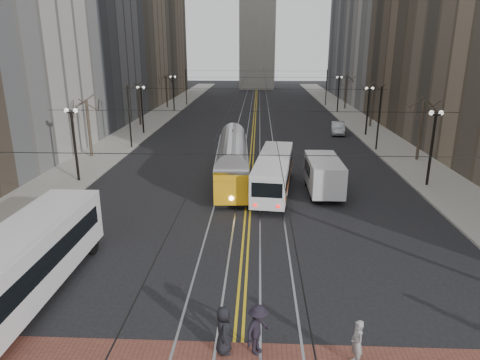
# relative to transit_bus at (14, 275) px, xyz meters

# --- Properties ---
(ground) EXTENTS (260.00, 260.00, 0.00)m
(ground) POSITION_rel_transit_bus_xyz_m (9.06, -0.70, -1.55)
(ground) COLOR black
(ground) RESTS_ON ground
(sidewalk_left) EXTENTS (5.00, 140.00, 0.15)m
(sidewalk_left) POSITION_rel_transit_bus_xyz_m (-5.94, 44.30, -1.48)
(sidewalk_left) COLOR gray
(sidewalk_left) RESTS_ON ground
(sidewalk_right) EXTENTS (5.00, 140.00, 0.15)m
(sidewalk_right) POSITION_rel_transit_bus_xyz_m (24.06, 44.30, -1.48)
(sidewalk_right) COLOR gray
(sidewalk_right) RESTS_ON ground
(streetcar_rails) EXTENTS (4.80, 130.00, 0.02)m
(streetcar_rails) POSITION_rel_transit_bus_xyz_m (9.06, 44.30, -1.55)
(streetcar_rails) COLOR gray
(streetcar_rails) RESTS_ON ground
(centre_lines) EXTENTS (0.42, 130.00, 0.01)m
(centre_lines) POSITION_rel_transit_bus_xyz_m (9.06, 44.30, -1.55)
(centre_lines) COLOR gold
(centre_lines) RESTS_ON ground
(building_left_far) EXTENTS (16.00, 20.00, 40.00)m
(building_left_far) POSITION_rel_transit_bus_xyz_m (-16.44, 85.30, 18.45)
(building_left_far) COLOR brown
(building_left_far) RESTS_ON ground
(building_right_far) EXTENTS (16.00, 20.00, 40.00)m
(building_right_far) POSITION_rel_transit_bus_xyz_m (34.56, 85.30, 18.45)
(building_right_far) COLOR slate
(building_right_far) RESTS_ON ground
(lamp_posts) EXTENTS (27.60, 57.20, 5.60)m
(lamp_posts) POSITION_rel_transit_bus_xyz_m (9.06, 28.05, 1.25)
(lamp_posts) COLOR black
(lamp_posts) RESTS_ON ground
(street_trees) EXTENTS (31.68, 53.28, 5.60)m
(street_trees) POSITION_rel_transit_bus_xyz_m (9.06, 34.55, 1.25)
(street_trees) COLOR #382D23
(street_trees) RESTS_ON ground
(trolley_wires) EXTENTS (25.96, 120.00, 6.60)m
(trolley_wires) POSITION_rel_transit_bus_xyz_m (9.06, 34.14, 2.22)
(trolley_wires) COLOR black
(trolley_wires) RESTS_ON ground
(transit_bus) EXTENTS (2.63, 12.45, 3.11)m
(transit_bus) POSITION_rel_transit_bus_xyz_m (0.00, 0.00, 0.00)
(transit_bus) COLOR silver
(transit_bus) RESTS_ON ground
(streetcar) EXTENTS (2.92, 12.58, 2.94)m
(streetcar) POSITION_rel_transit_bus_xyz_m (7.68, 17.63, -0.08)
(streetcar) COLOR #EFA715
(streetcar) RESTS_ON ground
(rear_bus) EXTENTS (3.45, 10.61, 2.72)m
(rear_bus) POSITION_rel_transit_bus_xyz_m (10.86, 15.56, -0.20)
(rear_bus) COLOR white
(rear_bus) RESTS_ON ground
(cargo_van) EXTENTS (2.29, 5.87, 2.59)m
(cargo_van) POSITION_rel_transit_bus_xyz_m (14.48, 15.34, -0.26)
(cargo_van) COLOR silver
(cargo_van) RESTS_ON ground
(sedan_grey) EXTENTS (1.61, 3.94, 1.34)m
(sedan_grey) POSITION_rel_transit_bus_xyz_m (15.41, 21.30, -0.89)
(sedan_grey) COLOR #3A3B41
(sedan_grey) RESTS_ON ground
(sedan_silver) EXTENTS (2.12, 4.65, 1.48)m
(sedan_silver) POSITION_rel_transit_bus_xyz_m (19.56, 38.42, -0.82)
(sedan_silver) COLOR #9B9EA2
(sedan_silver) RESTS_ON ground
(pedestrian_a) EXTENTS (0.66, 0.93, 1.77)m
(pedestrian_a) POSITION_rel_transit_bus_xyz_m (8.57, -2.20, -0.66)
(pedestrian_a) COLOR black
(pedestrian_a) RESTS_ON crosswalk_band
(pedestrian_b) EXTENTS (0.48, 0.66, 1.66)m
(pedestrian_b) POSITION_rel_transit_bus_xyz_m (13.07, -2.61, -0.71)
(pedestrian_b) COLOR gray
(pedestrian_b) RESTS_ON crosswalk_band
(pedestrian_d) EXTENTS (1.26, 1.39, 1.87)m
(pedestrian_d) POSITION_rel_transit_bus_xyz_m (9.76, -2.20, -0.61)
(pedestrian_d) COLOR black
(pedestrian_d) RESTS_ON crosswalk_band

